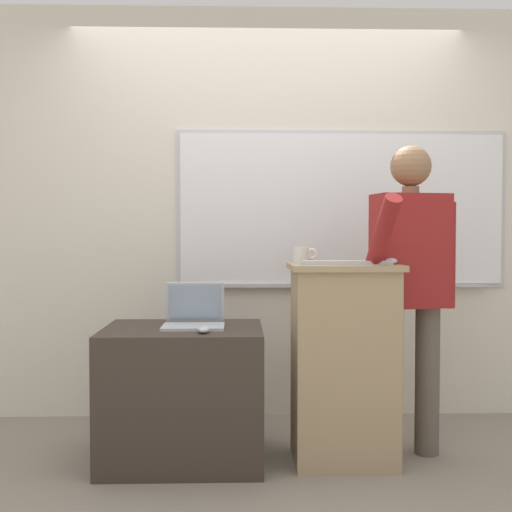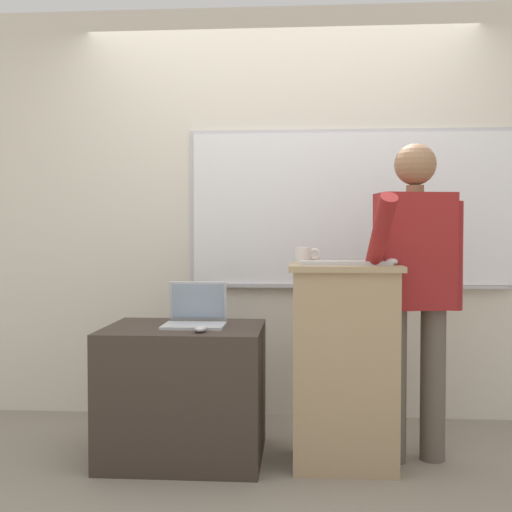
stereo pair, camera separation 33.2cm
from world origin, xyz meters
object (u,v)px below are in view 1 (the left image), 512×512
side_desk (183,394)px  computer_mouse_by_laptop (204,330)px  laptop (194,315)px  computer_mouse_by_keyboard (391,261)px  coffee_mug (302,255)px  lectern_podium (343,362)px  wireless_keyboard (347,263)px  person_presenter (410,279)px

side_desk → computer_mouse_by_laptop: size_ratio=8.23×
laptop → computer_mouse_by_keyboard: 1.06m
laptop → coffee_mug: 0.66m
computer_mouse_by_laptop → lectern_podium: bearing=11.9°
lectern_podium → side_desk: lectern_podium is taller
laptop → computer_mouse_by_keyboard: (1.01, -0.14, 0.29)m
laptop → computer_mouse_by_keyboard: size_ratio=3.19×
wireless_keyboard → computer_mouse_by_keyboard: 0.23m
computer_mouse_by_keyboard → coffee_mug: (-0.43, 0.22, 0.03)m
person_presenter → laptop: (-1.14, 0.01, -0.19)m
lectern_podium → side_desk: (-0.83, 0.04, -0.17)m
lectern_podium → laptop: (-0.78, 0.08, 0.24)m
lectern_podium → person_presenter: size_ratio=0.62×
person_presenter → wireless_keyboard: size_ratio=3.63×
wireless_keyboard → computer_mouse_by_laptop: size_ratio=4.54×
side_desk → laptop: (0.06, 0.04, 0.41)m
person_presenter → wireless_keyboard: bearing=-170.8°
laptop → side_desk: bearing=-147.0°
lectern_podium → side_desk: size_ratio=1.25×
side_desk → coffee_mug: (0.63, 0.11, 0.72)m
coffee_mug → wireless_keyboard: bearing=-45.9°
person_presenter → computer_mouse_by_laptop: bearing=-178.5°
lectern_podium → wireless_keyboard: 0.52m
wireless_keyboard → computer_mouse_by_keyboard: bearing=-1.5°
wireless_keyboard → computer_mouse_by_laptop: wireless_keyboard is taller
lectern_podium → computer_mouse_by_keyboard: 0.58m
person_presenter → computer_mouse_by_keyboard: 0.21m
person_presenter → computer_mouse_by_keyboard: person_presenter is taller
lectern_podium → wireless_keyboard: size_ratio=2.26×
side_desk → wireless_keyboard: 1.09m
wireless_keyboard → lectern_podium: bearing=95.1°
lectern_podium → computer_mouse_by_laptop: size_ratio=10.28×
person_presenter → coffee_mug: size_ratio=12.24×
laptop → computer_mouse_by_keyboard: computer_mouse_by_keyboard is taller
lectern_podium → coffee_mug: bearing=142.2°
side_desk → computer_mouse_by_laptop: 0.43m
coffee_mug → computer_mouse_by_laptop: bearing=-149.2°
side_desk → person_presenter: bearing=1.2°
person_presenter → laptop: size_ratio=5.17×
wireless_keyboard → computer_mouse_by_laptop: bearing=-172.6°
person_presenter → computer_mouse_by_laptop: 1.13m
person_presenter → side_desk: bearing=171.2°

